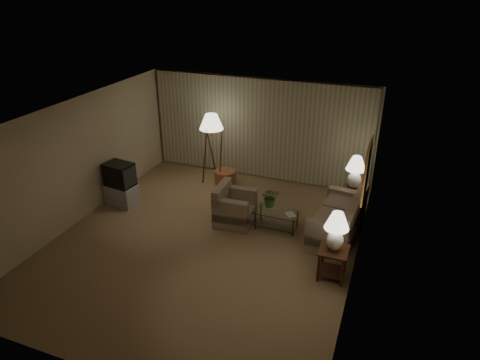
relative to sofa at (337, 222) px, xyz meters
name	(u,v)px	position (x,y,z in m)	size (l,w,h in m)	color
ground	(206,241)	(-2.50, -1.11, -0.38)	(7.00, 7.00, 0.00)	tan
room_shell	(233,138)	(-2.48, 0.40, 1.37)	(6.04, 7.02, 2.72)	beige
sofa	(337,222)	(0.00, 0.00, 0.00)	(1.87, 1.20, 0.75)	gray
armchair	(235,209)	(-2.19, -0.20, -0.02)	(0.91, 0.87, 0.70)	gray
side_table_near	(333,258)	(0.15, -1.35, 0.03)	(0.52, 0.52, 0.60)	#33190D
side_table_far	(352,196)	(0.15, 1.25, 0.02)	(0.49, 0.41, 0.60)	#33190D
table_lamp_near	(336,228)	(0.15, -1.35, 0.67)	(0.43, 0.43, 0.75)	silver
table_lamp_far	(356,170)	(0.15, 1.25, 0.68)	(0.45, 0.45, 0.77)	silver
coffee_table	(277,217)	(-1.27, -0.10, -0.10)	(0.98, 0.53, 0.41)	silver
tv_cabinet	(122,194)	(-5.05, -0.36, -0.13)	(0.81, 0.57, 0.50)	#A3A3A5
crt_tv	(119,174)	(-5.05, -0.36, 0.40)	(0.70, 0.55, 0.55)	black
floor_lamp	(212,148)	(-3.50, 1.52, 0.60)	(0.61, 0.61, 1.87)	#33190D
ottoman	(225,177)	(-3.16, 1.53, -0.19)	(0.55, 0.55, 0.37)	#AA5D39
vase	(270,207)	(-1.42, -0.10, 0.11)	(0.14, 0.14, 0.15)	white
flowers	(271,195)	(-1.42, -0.10, 0.41)	(0.39, 0.34, 0.44)	#406B2F
book	(287,215)	(-1.02, -0.20, 0.05)	(0.17, 0.24, 0.02)	olive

